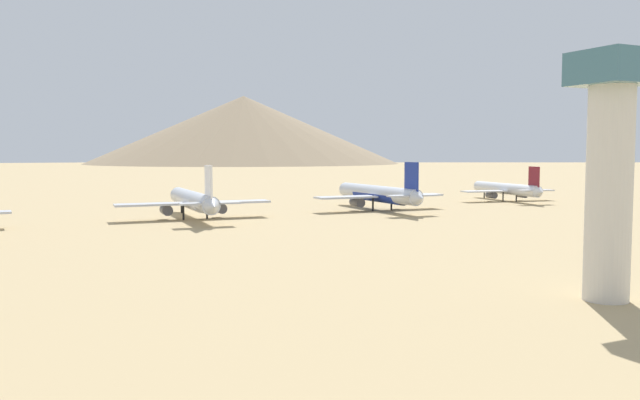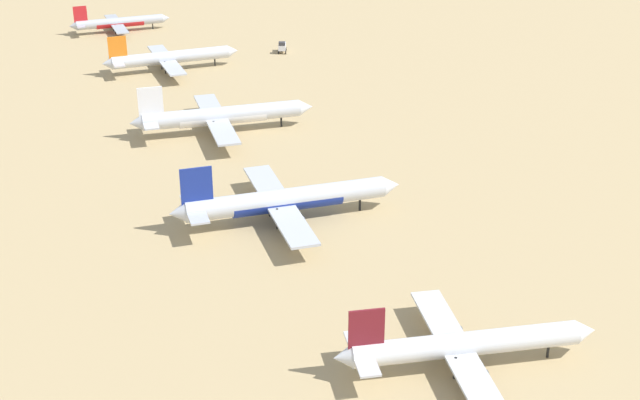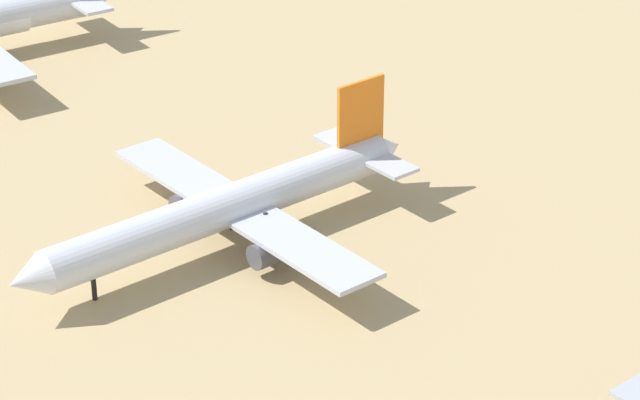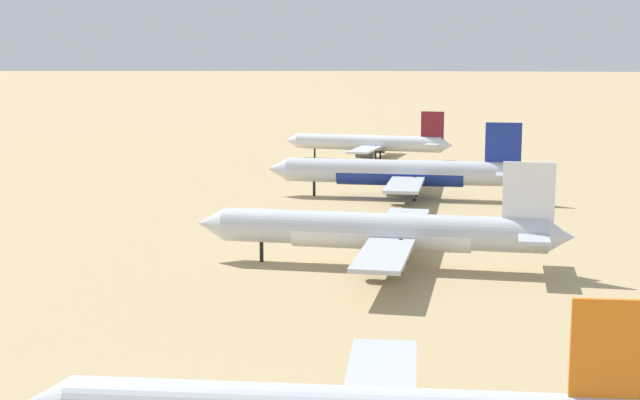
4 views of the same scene
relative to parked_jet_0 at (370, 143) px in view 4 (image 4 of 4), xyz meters
name	(u,v)px [view 4 (image 4 of 4)]	position (x,y,z in m)	size (l,w,h in m)	color
ground_plane	(385,269)	(-12.01, 108.69, -3.92)	(1800.00, 1800.00, 0.00)	tan
parked_jet_0	(370,143)	(0.00, 0.00, 0.00)	(40.32, 32.93, 11.64)	silver
parked_jet_1	(402,173)	(-10.82, 55.30, 0.59)	(46.94, 38.05, 13.56)	silver
parked_jet_2	(384,232)	(-11.78, 107.60, 0.48)	(45.84, 37.21, 13.22)	silver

